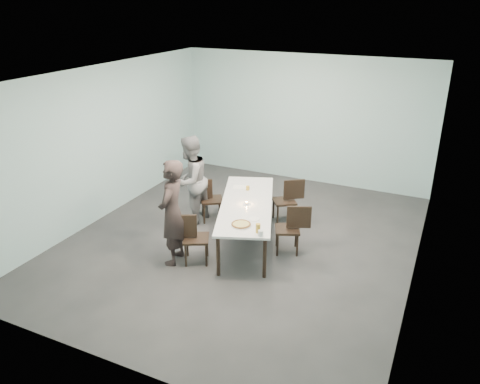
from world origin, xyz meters
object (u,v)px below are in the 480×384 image
at_px(diner_near, 172,213).
at_px(side_plate, 254,219).
at_px(water_tumbler, 260,233).
at_px(chair_near_right, 292,226).
at_px(chair_near_left, 191,235).
at_px(chair_far_right, 288,198).
at_px(amber_tumbler, 248,188).
at_px(tealight, 247,203).
at_px(chair_far_left, 208,197).
at_px(table, 247,206).
at_px(pizza, 241,224).
at_px(diner_far, 190,180).
at_px(beer_glass, 258,228).

xyz_separation_m(diner_near, side_plate, (1.19, 0.63, -0.15)).
bearing_deg(water_tumbler, side_plate, 123.20).
xyz_separation_m(chair_near_right, diner_near, (-1.69, -1.14, 0.40)).
bearing_deg(water_tumbler, chair_near_left, -178.66).
distance_m(chair_far_right, amber_tumbler, 0.88).
bearing_deg(tealight, chair_far_right, 71.37).
height_order(water_tumbler, tealight, water_tumbler).
relative_size(chair_far_left, diner_near, 0.48).
height_order(table, amber_tumbler, amber_tumbler).
bearing_deg(chair_near_left, table, 37.64).
bearing_deg(amber_tumbler, pizza, -70.03).
distance_m(diner_far, side_plate, 1.88).
bearing_deg(diner_far, chair_near_right, 87.00).
bearing_deg(diner_far, amber_tumbler, 110.94).
xyz_separation_m(side_plate, amber_tumbler, (-0.62, 1.12, 0.04)).
bearing_deg(chair_far_right, tealight, 36.40).
relative_size(chair_far_right, side_plate, 4.83).
relative_size(table, chair_near_right, 3.16).
distance_m(diner_far, water_tumbler, 2.40).
distance_m(chair_near_left, amber_tumbler, 1.69).
bearing_deg(pizza, tealight, 107.99).
relative_size(chair_near_left, diner_far, 0.49).
height_order(chair_near_left, side_plate, chair_near_left).
distance_m(chair_far_left, beer_glass, 2.23).
bearing_deg(table, chair_near_right, -2.67).
distance_m(chair_near_left, chair_far_right, 2.36).
relative_size(chair_near_right, diner_far, 0.49).
bearing_deg(side_plate, amber_tumbler, 118.80).
relative_size(chair_far_right, pizza, 2.56).
bearing_deg(chair_near_right, diner_far, -30.33).
xyz_separation_m(chair_far_left, diner_near, (0.25, -1.64, 0.40)).
xyz_separation_m(chair_near_left, diner_near, (-0.27, -0.11, 0.40)).
bearing_deg(chair_near_left, diner_near, 176.09).
height_order(diner_near, pizza, diner_near).
xyz_separation_m(beer_glass, water_tumbler, (0.07, -0.08, -0.03)).
height_order(diner_far, amber_tumbler, diner_far).
bearing_deg(chair_near_left, amber_tumbler, 53.67).
xyz_separation_m(chair_near_right, water_tumbler, (-0.18, -1.00, 0.29)).
relative_size(chair_near_right, chair_far_right, 1.00).
xyz_separation_m(diner_far, side_plate, (1.70, -0.81, -0.13)).
xyz_separation_m(diner_near, tealight, (0.83, 1.12, -0.13)).
bearing_deg(chair_near_right, chair_near_left, 13.23).
xyz_separation_m(table, chair_near_right, (0.89, -0.04, -0.19)).
relative_size(table, diner_far, 1.56).
distance_m(diner_near, tealight, 1.40).
distance_m(chair_near_right, tealight, 0.90).
bearing_deg(amber_tumbler, diner_near, -108.11).
xyz_separation_m(table, amber_tumbler, (-0.23, 0.57, 0.10)).
distance_m(diner_near, water_tumbler, 1.52).
bearing_deg(chair_near_right, water_tumbler, 56.90).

